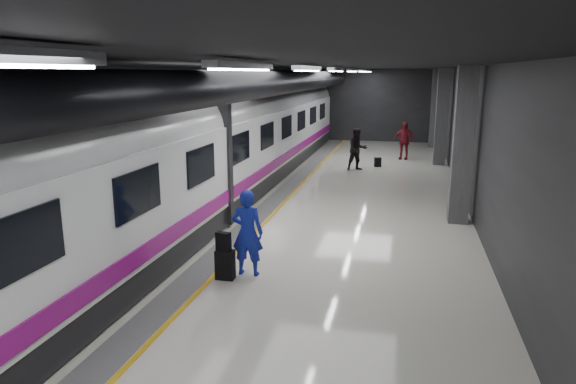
# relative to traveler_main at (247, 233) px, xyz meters

# --- Properties ---
(ground) EXTENTS (40.00, 40.00, 0.00)m
(ground) POSITION_rel_traveler_main_xyz_m (0.26, 3.26, -0.95)
(ground) COLOR silver
(ground) RESTS_ON ground
(platform_hall) EXTENTS (10.02, 40.02, 4.51)m
(platform_hall) POSITION_rel_traveler_main_xyz_m (-0.03, 4.21, 2.59)
(platform_hall) COLOR black
(platform_hall) RESTS_ON ground
(train) EXTENTS (3.05, 38.00, 4.05)m
(train) POSITION_rel_traveler_main_xyz_m (-2.99, 3.26, 1.12)
(train) COLOR black
(train) RESTS_ON ground
(traveler_main) EXTENTS (0.69, 0.46, 1.90)m
(traveler_main) POSITION_rel_traveler_main_xyz_m (0.00, 0.00, 0.00)
(traveler_main) COLOR #1B28CE
(traveler_main) RESTS_ON ground
(suitcase_main) EXTENTS (0.39, 0.25, 0.64)m
(suitcase_main) POSITION_rel_traveler_main_xyz_m (-0.39, -0.36, -0.63)
(suitcase_main) COLOR black
(suitcase_main) RESTS_ON ground
(shoulder_bag) EXTENTS (0.33, 0.23, 0.40)m
(shoulder_bag) POSITION_rel_traveler_main_xyz_m (-0.41, -0.37, -0.11)
(shoulder_bag) COLOR black
(shoulder_bag) RESTS_ON suitcase_main
(traveler_far_a) EXTENTS (1.14, 1.05, 1.89)m
(traveler_far_a) POSITION_rel_traveler_main_xyz_m (1.12, 12.87, -0.00)
(traveler_far_a) COLOR black
(traveler_far_a) RESTS_ON ground
(traveler_far_b) EXTENTS (1.18, 0.68, 1.89)m
(traveler_far_b) POSITION_rel_traveler_main_xyz_m (3.13, 16.38, -0.00)
(traveler_far_b) COLOR maroon
(traveler_far_b) RESTS_ON ground
(suitcase_far) EXTENTS (0.34, 0.28, 0.44)m
(suitcase_far) POSITION_rel_traveler_main_xyz_m (1.99, 13.91, -0.73)
(suitcase_far) COLOR black
(suitcase_far) RESTS_ON ground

